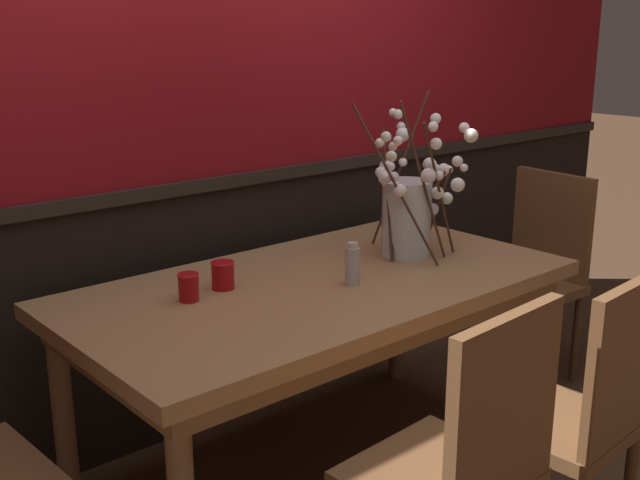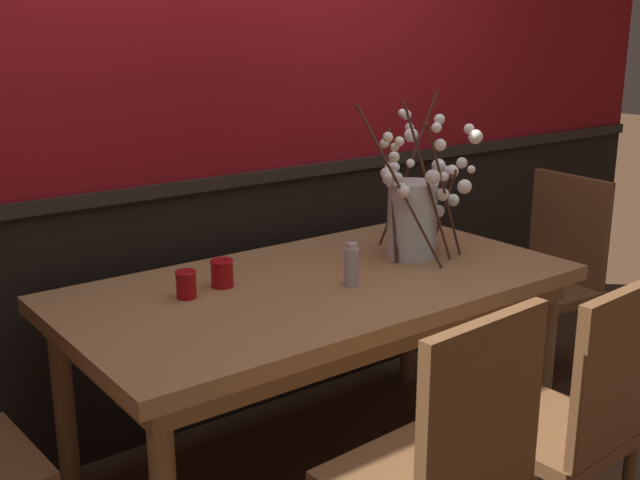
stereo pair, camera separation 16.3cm
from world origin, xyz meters
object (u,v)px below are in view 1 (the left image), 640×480
Objects in this scene: chair_far_side_right at (235,272)px; dining_table at (320,303)px; vase_with_blossoms at (409,210)px; chair_near_side_left at (464,462)px; chair_near_side_right at (576,410)px; chair_far_side_left at (141,300)px; candle_holder_nearer_edge at (223,275)px; chair_head_east_end at (535,266)px; condiment_bottle at (352,265)px; candle_holder_nearer_center at (189,287)px.

dining_table is at bearing -105.72° from chair_far_side_right.
chair_near_side_left is at bearing -129.76° from vase_with_blossoms.
chair_far_side_left is at bearing 104.74° from chair_near_side_right.
candle_holder_nearer_edge reaches higher than dining_table.
chair_head_east_end is (1.58, 0.86, -0.01)m from chair_near_side_left.
chair_near_side_right is 1.52× the size of vase_with_blossoms.
dining_table is 0.93m from chair_far_side_right.
chair_head_east_end is at bearing 4.74° from condiment_bottle.
chair_near_side_left is 1.07× the size of chair_far_side_right.
chair_head_east_end is 0.95m from vase_with_blossoms.
candle_holder_nearer_edge is at bearing 174.74° from chair_head_east_end.
condiment_bottle reaches higher than chair_far_side_left.
dining_table is 0.92m from chair_far_side_left.
condiment_bottle is (0.36, -0.25, 0.02)m from candle_holder_nearer_edge.
chair_far_side_right is 1.08m from candle_holder_nearer_center.
chair_near_side_right reaches higher than candle_holder_nearer_edge.
chair_far_side_left is at bearing 89.07° from chair_near_side_left.
condiment_bottle is at bearing 67.18° from chair_near_side_left.
candle_holder_nearer_center is at bearing -132.66° from chair_far_side_right.
chair_far_side_right is 0.99m from vase_with_blossoms.
candle_holder_nearer_center is 0.15m from candle_holder_nearer_edge.
chair_near_side_left is 1.20m from vase_with_blossoms.
chair_head_east_end is (1.32, -0.00, -0.13)m from dining_table.
dining_table is at bearing 72.93° from chair_near_side_left.
chair_far_side_right is 1.05m from condiment_bottle.
dining_table is 0.49m from candle_holder_nearer_center.
dining_table is 19.43× the size of candle_holder_nearer_center.
chair_head_east_end is 1.39m from chair_far_side_right.
vase_with_blossoms is 4.15× the size of condiment_bottle.
chair_near_side_left is at bearing -87.72° from candle_holder_nearer_edge.
candle_holder_nearer_edge is at bearing 117.30° from chair_near_side_right.
chair_far_side_right reaches higher than chair_far_side_left.
chair_far_side_right is 1.45× the size of vase_with_blossoms.
candle_holder_nearer_center reaches higher than dining_table.
vase_with_blossoms reaches higher than chair_near_side_left.
chair_far_side_left is 0.97× the size of chair_far_side_right.
candle_holder_nearer_edge is 0.63× the size of condiment_bottle.
candle_holder_nearer_center is 0.56m from condiment_bottle.
condiment_bottle is (0.51, -0.23, 0.02)m from candle_holder_nearer_center.
candle_holder_nearer_edge is at bearing 144.43° from condiment_bottle.
candle_holder_nearer_center is (-0.68, 1.00, 0.28)m from chair_near_side_right.
chair_far_side_left is at bearing 84.67° from candle_holder_nearer_edge.
chair_far_side_left is 1.41× the size of vase_with_blossoms.
candle_holder_nearer_edge is (-0.07, -0.73, 0.30)m from chair_far_side_left.
candle_holder_nearer_center is (-0.22, -0.76, 0.30)m from chair_far_side_left.
chair_near_side_right is 1.76m from chair_far_side_right.
vase_with_blossoms reaches higher than dining_table.
chair_near_side_right is 6.29× the size of condiment_bottle.
dining_table is 1.86× the size of chair_head_east_end.
candle_holder_nearer_edge is at bearing 92.28° from chair_near_side_left.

